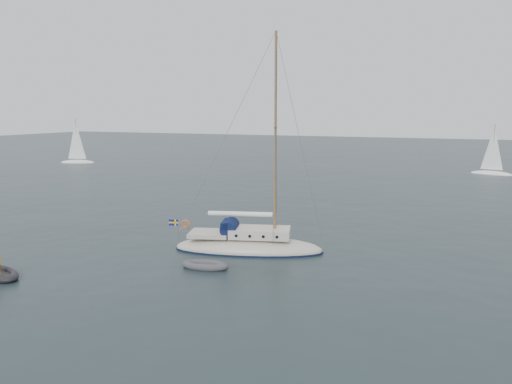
% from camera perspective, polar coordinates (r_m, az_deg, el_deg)
% --- Properties ---
extents(ground, '(300.00, 300.00, 0.00)m').
position_cam_1_polar(ground, '(29.59, 3.55, -8.54)').
color(ground, black).
rests_on(ground, ground).
extents(sailboat, '(10.16, 3.04, 14.47)m').
position_cam_1_polar(sailboat, '(32.47, -0.86, -4.91)').
color(sailboat, beige).
rests_on(sailboat, ground).
extents(dinghy, '(2.82, 1.27, 0.40)m').
position_cam_1_polar(dinghy, '(29.41, -5.85, -8.33)').
color(dinghy, '#4A494E').
rests_on(dinghy, ground).
extents(distant_yacht_c, '(5.72, 3.05, 7.59)m').
position_cam_1_polar(distant_yacht_c, '(79.11, 25.44, 4.16)').
color(distant_yacht_c, white).
rests_on(distant_yacht_c, ground).
extents(distant_yacht_a, '(6.14, 3.27, 8.14)m').
position_cam_1_polar(distant_yacht_a, '(92.87, -19.83, 5.28)').
color(distant_yacht_a, white).
rests_on(distant_yacht_a, ground).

